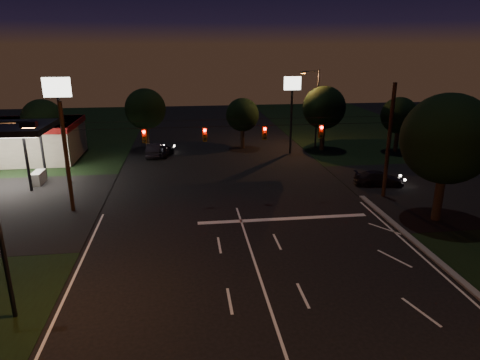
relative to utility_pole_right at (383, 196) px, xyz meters
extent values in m
plane|color=black|center=(-12.00, -15.00, 0.00)|extent=(140.00, 140.00, 0.00)
cube|color=black|center=(8.00, 1.00, 0.00)|extent=(20.00, 16.00, 0.02)
cube|color=silver|center=(-9.00, -3.50, 0.01)|extent=(12.00, 0.50, 0.01)
cylinder|color=black|center=(0.00, 0.00, 0.00)|extent=(0.30, 0.30, 9.00)
cylinder|color=black|center=(-24.00, 0.00, 0.00)|extent=(0.28, 0.28, 8.00)
cylinder|color=black|center=(-12.00, 0.00, 6.00)|extent=(24.00, 0.03, 0.03)
cylinder|color=black|center=(-12.00, 0.00, 6.50)|extent=(24.00, 0.02, 0.02)
cube|color=#3F3307|center=(-18.50, 0.00, 5.45)|extent=(0.32, 0.26, 1.00)
sphere|color=#FF0705|center=(-18.50, -0.16, 5.78)|extent=(0.22, 0.22, 0.22)
sphere|color=black|center=(-18.50, -0.16, 5.45)|extent=(0.20, 0.20, 0.20)
sphere|color=black|center=(-18.50, -0.16, 5.12)|extent=(0.20, 0.20, 0.20)
cube|color=#3F3307|center=(-14.20, 0.00, 5.45)|extent=(0.32, 0.26, 1.00)
sphere|color=#FF0705|center=(-14.20, -0.16, 5.78)|extent=(0.22, 0.22, 0.22)
sphere|color=black|center=(-14.20, -0.16, 5.45)|extent=(0.20, 0.20, 0.20)
sphere|color=black|center=(-14.20, -0.16, 5.12)|extent=(0.20, 0.20, 0.20)
cube|color=#3F3307|center=(-9.80, 0.00, 5.45)|extent=(0.32, 0.26, 1.00)
sphere|color=#FF0705|center=(-9.80, -0.16, 5.78)|extent=(0.22, 0.22, 0.22)
sphere|color=black|center=(-9.80, -0.16, 5.45)|extent=(0.20, 0.20, 0.20)
sphere|color=black|center=(-9.80, -0.16, 5.12)|extent=(0.20, 0.20, 0.20)
cube|color=#3F3307|center=(-5.50, 0.00, 5.45)|extent=(0.32, 0.26, 1.00)
sphere|color=#FF0705|center=(-5.50, -0.16, 5.78)|extent=(0.22, 0.22, 0.22)
sphere|color=black|center=(-5.50, -0.16, 5.45)|extent=(0.20, 0.20, 0.20)
sphere|color=black|center=(-5.50, -0.16, 5.12)|extent=(0.20, 0.20, 0.20)
cube|color=gray|center=(-34.00, 16.00, 2.00)|extent=(14.00, 8.00, 4.00)
cube|color=maroon|center=(-34.00, 16.00, 3.70)|extent=(14.20, 8.20, 0.60)
cube|color=gray|center=(-28.50, 7.00, 0.55)|extent=(0.80, 2.00, 1.10)
cylinder|color=black|center=(-28.50, 5.00, 2.40)|extent=(0.24, 0.24, 4.80)
cylinder|color=black|center=(-28.50, 9.00, 2.40)|extent=(0.24, 0.24, 4.80)
cylinder|color=black|center=(-26.00, 7.00, 3.75)|extent=(0.24, 0.24, 7.50)
cube|color=white|center=(-26.00, 7.00, 8.30)|extent=(2.20, 0.30, 1.60)
cylinder|color=black|center=(-4.00, 15.00, 3.50)|extent=(0.24, 0.24, 7.00)
cube|color=white|center=(-4.00, 15.00, 7.70)|extent=(1.80, 0.30, 1.40)
cylinder|color=black|center=(-22.60, -13.00, 8.80)|extent=(1.80, 0.12, 0.12)
cube|color=black|center=(-21.70, -13.00, 8.70)|extent=(0.60, 0.35, 0.22)
cube|color=orange|center=(-21.70, -13.00, 8.58)|extent=(0.45, 0.25, 0.04)
cylinder|color=black|center=(-0.50, 17.00, 4.50)|extent=(0.20, 0.20, 9.00)
cylinder|color=black|center=(-1.40, 17.00, 8.80)|extent=(1.80, 0.12, 0.12)
cube|color=black|center=(-2.30, 17.00, 8.70)|extent=(0.60, 0.35, 0.22)
cube|color=orange|center=(-2.30, 17.00, 8.58)|extent=(0.45, 0.25, 0.04)
cylinder|color=black|center=(1.50, -5.00, 2.00)|extent=(0.60, 0.60, 4.00)
sphere|color=black|center=(1.50, -5.00, 5.76)|extent=(6.00, 6.00, 6.00)
sphere|color=black|center=(2.10, -4.55, 5.58)|extent=(4.50, 4.50, 4.50)
sphere|color=black|center=(0.90, -4.70, 5.62)|extent=(4.20, 4.20, 4.20)
cylinder|color=black|center=(-30.00, 15.00, 1.50)|extent=(0.49, 0.49, 3.00)
sphere|color=black|center=(-30.00, 15.00, 4.32)|extent=(4.20, 4.20, 4.20)
sphere|color=black|center=(-29.58, 15.32, 4.19)|extent=(3.15, 3.15, 3.15)
sphere|color=black|center=(-30.42, 15.21, 4.23)|extent=(2.94, 2.94, 2.94)
cylinder|color=black|center=(-20.00, 19.00, 1.62)|extent=(0.52, 0.52, 3.25)
sphere|color=black|center=(-20.00, 19.00, 4.68)|extent=(4.60, 4.60, 4.60)
sphere|color=black|center=(-19.54, 19.34, 4.54)|extent=(3.45, 3.45, 3.45)
sphere|color=black|center=(-20.46, 19.23, 4.58)|extent=(3.22, 3.22, 3.22)
cylinder|color=black|center=(-9.00, 18.00, 1.38)|extent=(0.47, 0.47, 2.75)
sphere|color=black|center=(-9.00, 18.00, 3.96)|extent=(3.80, 3.80, 3.80)
sphere|color=black|center=(-8.62, 18.28, 3.85)|extent=(2.85, 2.85, 2.85)
sphere|color=black|center=(-9.38, 18.19, 3.87)|extent=(2.66, 2.66, 2.66)
cylinder|color=black|center=(0.00, 16.00, 1.70)|extent=(0.53, 0.53, 3.40)
sphere|color=black|center=(0.00, 16.00, 4.90)|extent=(4.80, 4.80, 4.80)
sphere|color=black|center=(0.48, 16.36, 4.75)|extent=(3.60, 3.60, 3.60)
sphere|color=black|center=(-0.48, 16.24, 4.79)|extent=(3.36, 3.36, 3.36)
cylinder|color=black|center=(8.00, 14.00, 1.45)|extent=(0.48, 0.48, 2.90)
sphere|color=black|center=(8.00, 14.00, 4.18)|extent=(4.00, 4.00, 4.00)
sphere|color=black|center=(8.40, 14.30, 4.06)|extent=(3.00, 3.00, 3.00)
sphere|color=black|center=(7.60, 14.20, 4.09)|extent=(2.80, 2.80, 2.80)
imported|color=black|center=(-18.11, 15.50, 0.64)|extent=(2.62, 4.04, 1.28)
imported|color=black|center=(-19.03, 15.71, 0.70)|extent=(1.67, 4.31, 1.40)
imported|color=black|center=(0.90, 2.80, 0.62)|extent=(4.46, 2.35, 1.23)
camera|label=1|loc=(-15.58, -30.61, 11.71)|focal=32.00mm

